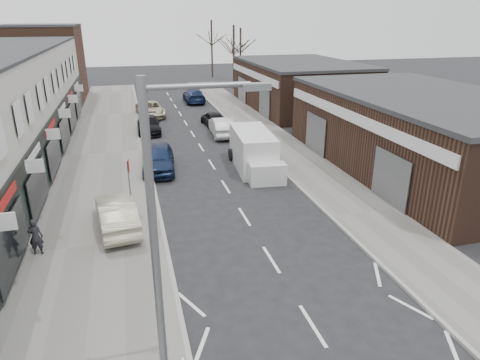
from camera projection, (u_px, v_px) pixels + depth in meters
pavement_left at (105, 154)px, 29.71m from camera, size 5.50×64.00×0.12m
pavement_right at (275, 141)px, 32.70m from camera, size 3.50×64.00×0.12m
brick_block_far at (44, 64)px, 47.45m from camera, size 8.00×10.00×8.00m
right_unit_near at (423, 133)px, 26.31m from camera, size 10.00×18.00×4.50m
right_unit_far at (299, 86)px, 44.36m from camera, size 10.00×16.00×4.50m
tree_far_a at (234, 88)px, 56.97m from camera, size 3.60×3.60×8.00m
tree_far_b at (240, 82)px, 62.98m from camera, size 3.60×3.60×7.50m
tree_far_c at (213, 77)px, 67.68m from camera, size 3.60×3.60×8.50m
street_lamp at (166, 265)px, 8.03m from camera, size 2.23×0.22×8.00m
warning_sign at (129, 169)px, 20.30m from camera, size 0.12×0.80×2.70m
white_van at (254, 152)px, 26.61m from camera, size 2.55×6.20×2.35m
sedan_on_pavement at (116, 213)px, 18.87m from camera, size 2.11×4.61×1.46m
pedestrian at (36, 237)px, 16.81m from camera, size 0.60×0.43×1.53m
parked_car_left_a at (158, 158)px, 26.36m from camera, size 2.33×4.88×1.61m
parked_car_left_b at (149, 125)px, 35.20m from camera, size 1.91×4.57×1.32m
parked_car_left_c at (150, 109)px, 40.85m from camera, size 2.76×5.21×1.39m
parked_car_right_a at (222, 127)px, 34.18m from camera, size 1.84×4.62×1.50m
parked_car_right_b at (213, 118)px, 37.45m from camera, size 1.83×3.86×1.27m
parked_car_right_c at (194, 95)px, 47.63m from camera, size 2.23×5.23×1.50m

